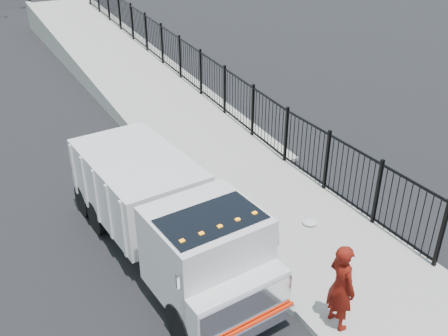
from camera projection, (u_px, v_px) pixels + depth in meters
ground at (258, 269)px, 11.65m from camera, size 120.00×120.00×0.00m
sidewalk at (381, 291)px, 10.90m from camera, size 3.55×12.00×0.12m
curb at (311, 322)px, 10.07m from camera, size 0.30×12.00×0.16m
ramp at (122, 71)px, 24.84m from camera, size 3.95×24.06×3.19m
iron_fence at (181, 71)px, 21.95m from camera, size 0.10×28.00×1.80m
truck at (166, 215)px, 11.31m from camera, size 2.69×6.89×2.31m
worker at (341, 286)px, 9.56m from camera, size 0.49×0.71×1.90m
debris at (310, 222)px, 13.03m from camera, size 0.41×0.41×0.10m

